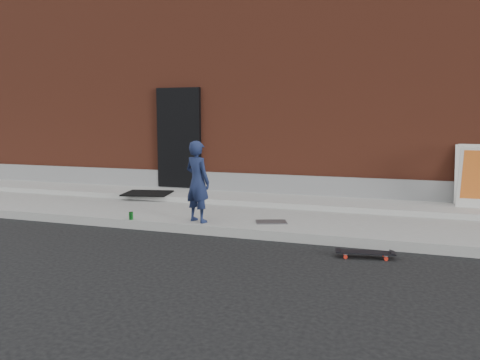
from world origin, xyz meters
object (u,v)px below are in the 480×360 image
at_px(child, 198,182).
at_px(soda_can, 131,216).
at_px(skateboard, 365,253).
at_px(pizza_sign, 477,176).

xyz_separation_m(child, soda_can, (-1.13, -0.22, -0.60)).
distance_m(skateboard, pizza_sign, 3.56).
height_order(child, pizza_sign, child).
relative_size(skateboard, pizza_sign, 0.68).
relative_size(child, skateboard, 1.74).
bearing_deg(child, skateboard, -172.37).
bearing_deg(pizza_sign, child, -152.63).
bearing_deg(child, soda_can, 33.09).
bearing_deg(soda_can, skateboard, -7.36).
xyz_separation_m(child, skateboard, (2.72, -0.71, -0.75)).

